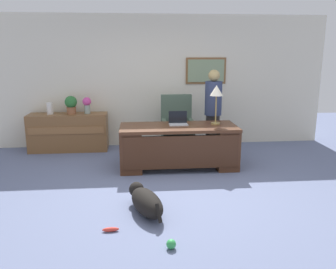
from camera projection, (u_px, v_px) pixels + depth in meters
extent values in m
plane|color=slate|center=(172.00, 189.00, 5.16)|extent=(12.00, 12.00, 0.00)
cube|color=beige|center=(160.00, 81.00, 7.36)|extent=(7.00, 0.12, 2.70)
cube|color=brown|center=(206.00, 71.00, 7.32)|extent=(0.84, 0.03, 0.54)
cube|color=gray|center=(206.00, 71.00, 7.31)|extent=(0.76, 0.01, 0.46)
cube|color=#4C2B19|center=(179.00, 127.00, 5.96)|extent=(1.98, 0.82, 0.05)
cube|color=#4C2B19|center=(131.00, 149.00, 5.98)|extent=(0.36, 0.76, 0.68)
cube|color=#4C2B19|center=(225.00, 147.00, 6.12)|extent=(0.36, 0.76, 0.68)
cube|color=#412415|center=(181.00, 152.00, 5.67)|extent=(1.88, 0.04, 0.55)
cube|color=brown|center=(69.00, 132.00, 7.08)|extent=(1.55, 0.48, 0.75)
cube|color=brown|center=(66.00, 131.00, 6.82)|extent=(1.45, 0.02, 0.14)
cube|color=#475B4C|center=(177.00, 135.00, 6.83)|extent=(0.60, 0.58, 0.18)
cylinder|color=black|center=(177.00, 147.00, 6.88)|extent=(0.10, 0.10, 0.28)
cylinder|color=black|center=(177.00, 152.00, 6.91)|extent=(0.52, 0.52, 0.05)
cube|color=#475B4C|center=(176.00, 112.00, 6.96)|extent=(0.60, 0.12, 0.68)
cube|color=#475B4C|center=(164.00, 126.00, 6.76)|extent=(0.08, 0.50, 0.22)
cube|color=#475B4C|center=(191.00, 125.00, 6.80)|extent=(0.08, 0.50, 0.22)
cylinder|color=#262323|center=(212.00, 135.00, 6.79)|extent=(0.26, 0.26, 0.78)
cylinder|color=navy|center=(213.00, 98.00, 6.63)|extent=(0.32, 0.32, 0.63)
sphere|color=tan|center=(214.00, 75.00, 6.53)|extent=(0.22, 0.22, 0.22)
ellipsoid|color=black|center=(147.00, 203.00, 4.33)|extent=(0.53, 0.79, 0.30)
sphere|color=black|center=(136.00, 189.00, 4.64)|extent=(0.20, 0.20, 0.20)
cylinder|color=black|center=(159.00, 213.00, 4.00)|extent=(0.09, 0.15, 0.21)
cube|color=#B2B5BA|center=(178.00, 124.00, 6.03)|extent=(0.32, 0.22, 0.01)
cube|color=black|center=(178.00, 117.00, 6.11)|extent=(0.32, 0.01, 0.21)
cylinder|color=#9E8447|center=(215.00, 123.00, 6.11)|extent=(0.16, 0.16, 0.02)
cylinder|color=#9E8447|center=(216.00, 109.00, 6.05)|extent=(0.02, 0.02, 0.47)
cone|color=silver|center=(216.00, 90.00, 5.98)|extent=(0.22, 0.22, 0.18)
cylinder|color=#8F9E8F|center=(87.00, 109.00, 7.01)|extent=(0.12, 0.12, 0.17)
sphere|color=#D34595|center=(87.00, 102.00, 6.97)|extent=(0.17, 0.17, 0.17)
cylinder|color=silver|center=(50.00, 108.00, 6.94)|extent=(0.12, 0.12, 0.23)
cylinder|color=brown|center=(71.00, 110.00, 6.99)|extent=(0.18, 0.18, 0.14)
sphere|color=#2C6D33|center=(71.00, 102.00, 6.95)|extent=(0.24, 0.24, 0.24)
sphere|color=green|center=(171.00, 244.00, 3.59)|extent=(0.10, 0.10, 0.10)
ellipsoid|color=#E53F33|center=(111.00, 229.00, 3.93)|extent=(0.19, 0.06, 0.05)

